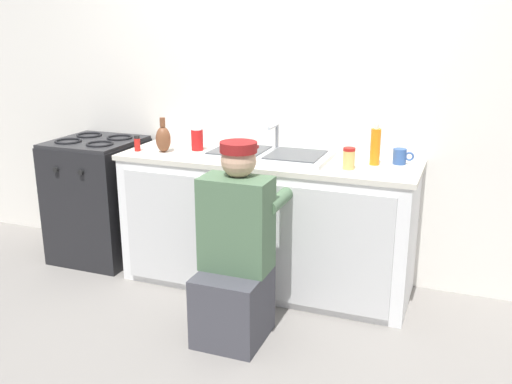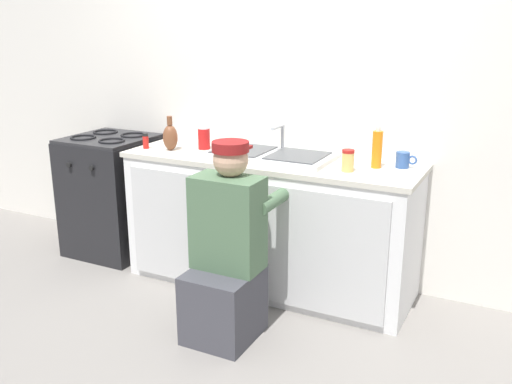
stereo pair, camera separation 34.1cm
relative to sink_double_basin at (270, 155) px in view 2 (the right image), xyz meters
name	(u,v)px [view 2 (the right image)]	position (x,y,z in m)	size (l,w,h in m)	color
ground_plane	(249,301)	(0.00, -0.30, -0.90)	(12.00, 12.00, 0.00)	gray
back_wall	(293,93)	(0.00, 0.35, 0.35)	(6.00, 0.10, 2.50)	silver
counter_cabinet	(269,225)	(0.00, -0.01, -0.47)	(1.88, 0.62, 0.84)	white
countertop	(270,160)	(0.00, 0.00, -0.04)	(1.92, 0.62, 0.03)	beige
sink_double_basin	(270,155)	(0.00, 0.00, 0.00)	(0.80, 0.44, 0.19)	silver
stove_range	(113,194)	(-1.32, 0.00, -0.45)	(0.59, 0.62, 0.91)	black
plumber_person	(227,258)	(0.07, -0.69, -0.44)	(0.42, 0.61, 1.10)	#3F3F47
condiment_jar	(348,161)	(0.55, -0.11, 0.05)	(0.07, 0.07, 0.13)	#DBB760
soda_cup_red	(204,138)	(-0.51, 0.03, 0.06)	(0.08, 0.08, 0.15)	red
soap_bottle_orange	(377,149)	(0.67, 0.05, 0.09)	(0.06, 0.06, 0.25)	orange
coffee_mug	(403,160)	(0.81, 0.12, 0.03)	(0.13, 0.08, 0.09)	#335699
vase_decorative	(170,137)	(-0.70, -0.10, 0.07)	(0.10, 0.10, 0.23)	brown
spice_bottle_red	(146,141)	(-0.88, -0.14, 0.03)	(0.04, 0.04, 0.10)	red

